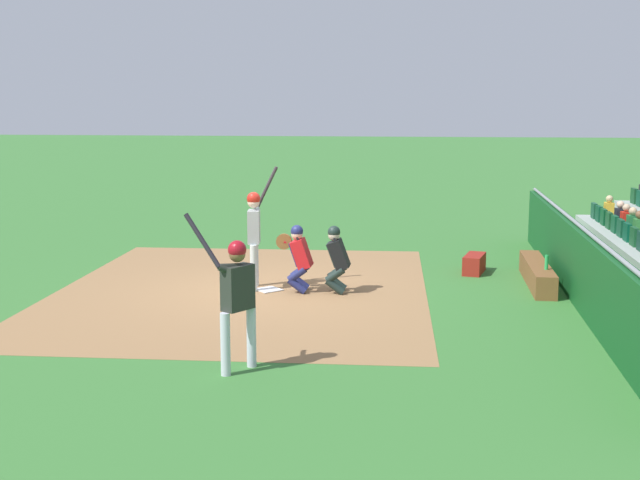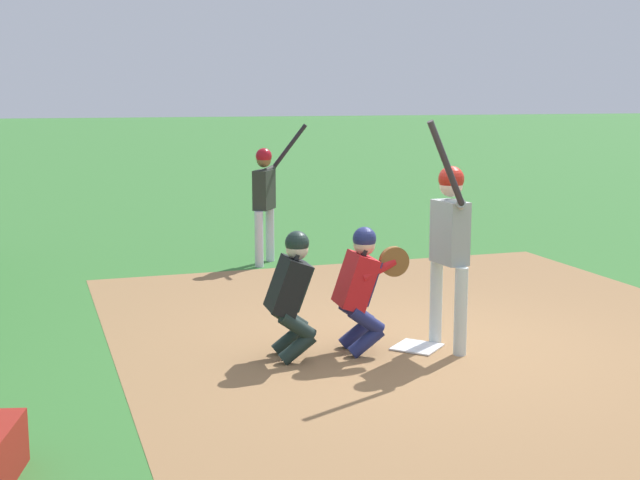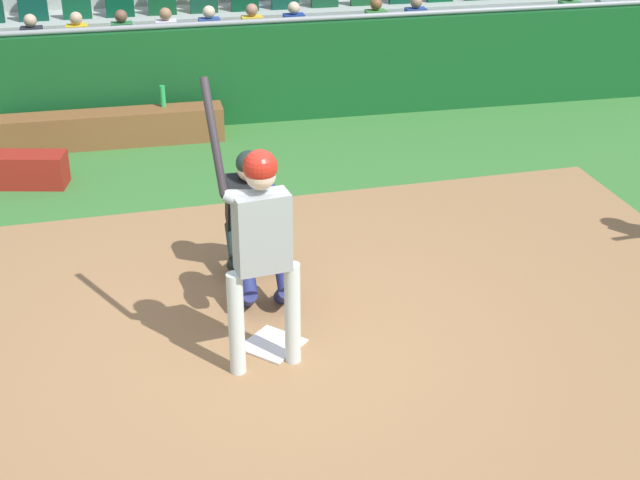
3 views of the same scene
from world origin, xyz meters
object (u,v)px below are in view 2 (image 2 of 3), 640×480
home_plate_marker (417,347)px  catcher_crouching (362,283)px  home_plate_umpire (292,289)px  on_deck_batter (265,192)px  batter_at_plate (450,235)px

home_plate_marker → catcher_crouching: catcher_crouching is taller
home_plate_umpire → on_deck_batter: size_ratio=0.61×
home_plate_marker → batter_at_plate: 1.21m
home_plate_umpire → batter_at_plate: bearing=85.4°
home_plate_marker → catcher_crouching: bearing=-93.0°
catcher_crouching → home_plate_umpire: 0.73m
home_plate_marker → catcher_crouching: 0.93m
home_plate_umpire → home_plate_marker: bearing=89.4°
home_plate_marker → on_deck_batter: (-4.83, -0.54, 1.09)m
catcher_crouching → home_plate_umpire: catcher_crouching is taller
home_plate_umpire → on_deck_batter: 4.90m
catcher_crouching → home_plate_umpire: (0.02, -0.73, -0.02)m
batter_at_plate → on_deck_batter: batter_at_plate is taller
batter_at_plate → catcher_crouching: 1.01m
catcher_crouching → home_plate_marker: bearing=87.0°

